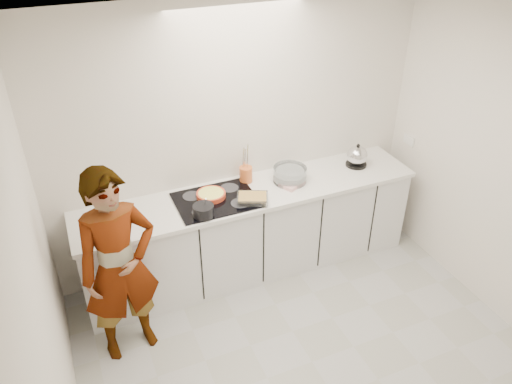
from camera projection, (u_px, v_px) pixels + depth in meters
name	position (u px, v px, depth m)	size (l,w,h in m)	color
floor	(312.00, 362.00, 4.08)	(3.60, 3.20, 0.00)	#B3B3B2
ceiling	(341.00, 42.00, 2.70)	(3.60, 3.20, 0.00)	white
wall_back	(238.00, 139.00, 4.64)	(3.60, 0.00, 2.60)	white
wall_left	(42.00, 311.00, 2.79)	(0.00, 3.20, 2.60)	white
base_cabinets	(251.00, 233.00, 4.85)	(3.20, 0.58, 0.87)	silver
countertop	(251.00, 193.00, 4.60)	(3.24, 0.64, 0.04)	white
hob	(216.00, 200.00, 4.46)	(0.72, 0.54, 0.01)	black
tart_dish	(211.00, 195.00, 4.48)	(0.32, 0.32, 0.04)	red
saucepan	(204.00, 210.00, 4.22)	(0.20, 0.20, 0.17)	black
baking_dish	(252.00, 198.00, 4.42)	(0.33, 0.29, 0.05)	silver
mixing_bowl	(290.00, 175.00, 4.72)	(0.38, 0.38, 0.15)	silver
tea_towel	(292.00, 184.00, 4.68)	(0.22, 0.16, 0.04)	white
kettle	(357.00, 156.00, 4.96)	(0.28, 0.28, 0.24)	black
utensil_crock	(246.00, 174.00, 4.71)	(0.12, 0.12, 0.15)	orange
cook	(119.00, 267.00, 3.80)	(0.62, 0.40, 1.69)	silver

